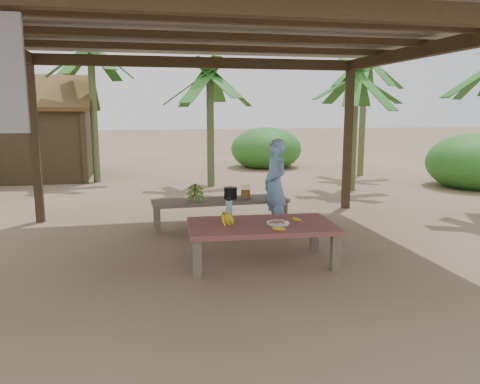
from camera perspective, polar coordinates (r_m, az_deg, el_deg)
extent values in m
plane|color=brown|center=(6.42, -1.81, -7.16)|extent=(80.00, 80.00, 0.00)
cube|color=black|center=(8.53, -23.72, 5.51)|extent=(0.13, 0.13, 2.70)
cube|color=black|center=(9.21, 13.02, 6.37)|extent=(0.13, 0.13, 2.70)
cube|color=black|center=(3.97, 4.28, 21.69)|extent=(5.80, 0.14, 0.18)
cube|color=black|center=(8.45, -4.77, 15.45)|extent=(5.80, 0.14, 0.18)
cube|color=black|center=(7.22, 21.43, 15.75)|extent=(0.14, 4.80, 0.18)
cube|color=slate|center=(6.22, -1.96, 19.50)|extent=(6.60, 5.60, 0.06)
cube|color=brown|center=(5.40, -5.26, -8.10)|extent=(0.11, 0.11, 0.44)
cube|color=brown|center=(5.71, 11.54, -7.24)|extent=(0.11, 0.11, 0.44)
cube|color=brown|center=(6.20, -5.66, -5.70)|extent=(0.11, 0.11, 0.44)
cube|color=brown|center=(6.48, 9.04, -5.10)|extent=(0.11, 0.11, 0.44)
cube|color=maroon|center=(5.83, 2.59, -4.15)|extent=(1.86, 1.12, 0.06)
cube|color=brown|center=(7.33, -9.98, -3.51)|extent=(0.08, 0.08, 0.40)
cube|color=brown|center=(7.74, 5.43, -2.69)|extent=(0.08, 0.08, 0.40)
cube|color=brown|center=(7.78, -10.22, -2.73)|extent=(0.08, 0.08, 0.40)
cube|color=brown|center=(8.16, 4.37, -2.00)|extent=(0.08, 0.08, 0.40)
cube|color=brown|center=(7.64, -2.43, -1.09)|extent=(2.22, 0.67, 0.05)
cylinder|color=white|center=(5.78, 4.64, -3.92)|extent=(0.26, 0.26, 0.01)
cylinder|color=white|center=(5.78, 4.65, -3.77)|extent=(0.28, 0.28, 0.02)
cube|color=brown|center=(5.78, 4.65, -3.71)|extent=(0.16, 0.13, 0.02)
ellipsoid|color=yellow|center=(5.49, 4.78, -4.51)|extent=(0.17, 0.07, 0.04)
ellipsoid|color=yellow|center=(5.97, 6.97, -3.35)|extent=(0.12, 0.14, 0.04)
cylinder|color=#408EC9|center=(6.02, -1.37, -2.19)|extent=(0.09, 0.09, 0.25)
cylinder|color=black|center=(5.99, -1.37, -0.90)|extent=(0.06, 0.06, 0.03)
torus|color=black|center=(5.99, -1.37, -0.62)|extent=(0.05, 0.01, 0.05)
cylinder|color=black|center=(7.68, -1.17, -0.15)|extent=(0.21, 0.21, 0.18)
imported|color=#719CD5|center=(7.45, 4.30, 0.92)|extent=(0.45, 0.59, 1.44)
cube|color=black|center=(14.48, -25.75, 5.48)|extent=(4.00, 3.00, 2.00)
cube|color=brown|center=(13.63, -27.03, 10.86)|extent=(4.40, 1.73, 1.00)
cube|color=brown|center=(15.28, -25.38, 10.77)|extent=(4.40, 1.73, 1.00)
cylinder|color=#596638|center=(11.32, 13.65, 7.02)|extent=(0.18, 0.18, 2.72)
cylinder|color=#596638|center=(11.58, -3.63, 7.56)|extent=(0.18, 0.18, 2.81)
cylinder|color=#596638|center=(12.81, -17.39, 8.95)|extent=(0.18, 0.18, 3.52)
cylinder|color=#596638|center=(13.94, 14.71, 8.73)|extent=(0.18, 0.18, 3.32)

